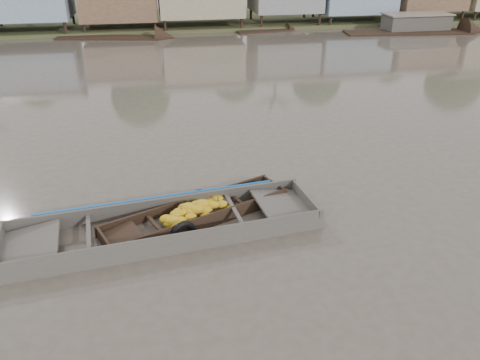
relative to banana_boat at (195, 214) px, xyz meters
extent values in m
plane|color=#474037|center=(0.82, -0.46, -0.13)|extent=(120.00, 120.00, 0.00)
cube|color=#384723|center=(0.82, 32.54, -0.13)|extent=(120.00, 12.00, 0.50)
cube|color=brown|center=(-2.98, 29.04, 2.07)|extent=(5.80, 4.60, 2.70)
cube|color=black|center=(0.06, 0.04, -0.21)|extent=(5.00, 2.82, 0.08)
cube|color=black|center=(-0.15, 0.54, -0.02)|extent=(4.78, 2.10, 0.48)
cube|color=black|center=(0.27, -0.46, -0.02)|extent=(4.78, 2.10, 0.48)
cube|color=black|center=(2.38, 1.00, -0.02)|extent=(0.48, 1.05, 0.45)
cube|color=black|center=(1.97, 0.84, 0.04)|extent=(1.17, 1.22, 0.18)
cube|color=black|center=(-2.25, -0.93, -0.02)|extent=(0.48, 1.05, 0.45)
cube|color=black|center=(-1.85, -0.76, 0.04)|extent=(1.17, 1.22, 0.18)
cube|color=black|center=(-1.04, -0.42, 0.08)|extent=(0.50, 1.02, 0.05)
cube|color=black|center=(1.17, 0.50, 0.08)|extent=(0.50, 1.02, 0.05)
ellipsoid|color=gold|center=(-0.17, 0.07, 0.15)|extent=(0.43, 0.37, 0.22)
ellipsoid|color=gold|center=(0.38, 0.12, 0.18)|extent=(0.45, 0.39, 0.23)
ellipsoid|color=gold|center=(-0.41, -0.36, 0.07)|extent=(0.43, 0.37, 0.22)
ellipsoid|color=gold|center=(0.74, 0.18, 0.11)|extent=(0.45, 0.39, 0.23)
ellipsoid|color=gold|center=(0.28, -0.05, 0.14)|extent=(0.42, 0.37, 0.22)
ellipsoid|color=gold|center=(0.26, -0.21, 0.04)|extent=(0.39, 0.34, 0.20)
ellipsoid|color=gold|center=(0.16, -0.02, 0.17)|extent=(0.44, 0.38, 0.23)
ellipsoid|color=gold|center=(-0.43, -0.45, 0.03)|extent=(0.48, 0.41, 0.25)
ellipsoid|color=gold|center=(-0.49, -0.13, 0.15)|extent=(0.42, 0.36, 0.22)
ellipsoid|color=gold|center=(-0.28, 0.18, 0.15)|extent=(0.39, 0.33, 0.20)
ellipsoid|color=gold|center=(-0.39, -0.09, 0.17)|extent=(0.49, 0.42, 0.25)
ellipsoid|color=gold|center=(-0.15, 0.19, 0.11)|extent=(0.40, 0.34, 0.21)
ellipsoid|color=gold|center=(-0.02, 0.12, 0.17)|extent=(0.46, 0.40, 0.24)
ellipsoid|color=gold|center=(0.18, 0.46, 0.06)|extent=(0.41, 0.35, 0.21)
ellipsoid|color=gold|center=(0.50, 0.49, 0.05)|extent=(0.42, 0.36, 0.22)
ellipsoid|color=gold|center=(-0.75, -0.18, 0.06)|extent=(0.45, 0.38, 0.23)
ellipsoid|color=gold|center=(-0.63, -0.29, 0.08)|extent=(0.49, 0.42, 0.25)
ellipsoid|color=gold|center=(0.04, -0.12, 0.22)|extent=(0.46, 0.40, 0.24)
ellipsoid|color=gold|center=(0.98, 0.08, 0.02)|extent=(0.41, 0.35, 0.21)
ellipsoid|color=gold|center=(0.66, 0.50, 0.09)|extent=(0.48, 0.41, 0.25)
ellipsoid|color=gold|center=(-0.14, -0.31, 0.13)|extent=(0.38, 0.32, 0.19)
ellipsoid|color=gold|center=(-0.09, -0.10, 0.18)|extent=(0.45, 0.39, 0.24)
ellipsoid|color=gold|center=(-0.39, -0.44, 0.02)|extent=(0.47, 0.41, 0.24)
ellipsoid|color=gold|center=(0.21, 0.07, 0.25)|extent=(0.50, 0.43, 0.26)
ellipsoid|color=gold|center=(-0.70, -0.33, 0.00)|extent=(0.38, 0.33, 0.20)
ellipsoid|color=gold|center=(-0.14, 0.15, 0.14)|extent=(0.43, 0.37, 0.22)
ellipsoid|color=gold|center=(-0.17, -0.01, 0.25)|extent=(0.46, 0.40, 0.24)
ellipsoid|color=gold|center=(-0.49, -0.38, 0.07)|extent=(0.49, 0.42, 0.25)
ellipsoid|color=gold|center=(0.16, 0.41, 0.07)|extent=(0.42, 0.36, 0.22)
ellipsoid|color=gold|center=(-0.56, -0.54, -0.02)|extent=(0.39, 0.33, 0.20)
ellipsoid|color=gold|center=(0.50, 0.06, 0.20)|extent=(0.38, 0.33, 0.20)
ellipsoid|color=gold|center=(0.06, 0.12, 0.23)|extent=(0.37, 0.32, 0.19)
cylinder|color=#3F6626|center=(-0.36, -0.14, 0.25)|extent=(0.04, 0.04, 0.16)
cylinder|color=#3F6626|center=(0.23, 0.11, 0.25)|extent=(0.04, 0.04, 0.16)
cylinder|color=#3F6626|center=(0.65, 0.28, 0.25)|extent=(0.04, 0.04, 0.16)
torus|color=black|center=(0.16, 0.75, 0.00)|extent=(0.65, 0.39, 0.63)
torus|color=black|center=(-0.37, -0.81, 0.00)|extent=(0.68, 0.41, 0.66)
cube|color=#3E3834|center=(-0.81, -0.50, -0.21)|extent=(7.77, 2.49, 0.08)
cube|color=#3E3834|center=(-0.91, 0.42, 0.06)|extent=(7.77, 1.05, 0.62)
cube|color=#3E3834|center=(-0.70, -1.43, 0.06)|extent=(7.77, 1.05, 0.62)
cube|color=#3E3834|center=(2.99, -0.07, 0.06)|extent=(0.27, 1.90, 0.59)
cube|color=#3E3834|center=(2.33, -0.15, 0.13)|extent=(1.50, 1.78, 0.24)
cube|color=#3E3834|center=(-3.94, -0.86, 0.13)|extent=(1.50, 1.78, 0.24)
cube|color=#3E3834|center=(-2.62, -0.71, 0.18)|extent=(0.31, 1.83, 0.05)
cube|color=#3E3834|center=(1.01, -0.30, 0.18)|extent=(0.31, 1.83, 0.05)
cube|color=#665E54|center=(-0.81, -0.50, -0.16)|extent=(5.94, 2.14, 0.02)
cube|color=#0F4E9A|center=(-0.92, 0.49, 0.30)|extent=(6.27, 0.80, 0.15)
torus|color=olive|center=(2.46, -0.44, -0.14)|extent=(0.44, 0.44, 0.06)
torus|color=olive|center=(2.46, -0.44, -0.10)|extent=(0.35, 0.35, 0.06)
cube|color=black|center=(7.96, 26.22, -0.18)|extent=(4.45, 1.66, 0.35)
cube|color=black|center=(18.70, 23.61, -0.18)|extent=(9.82, 3.13, 0.35)
cube|color=black|center=(-3.78, 25.72, -0.18)|extent=(7.74, 3.08, 0.35)
cube|color=black|center=(19.82, 24.54, 0.42)|extent=(5.00, 2.00, 1.20)
camera|label=1|loc=(-0.75, -10.51, 6.50)|focal=35.00mm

